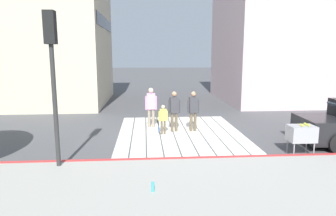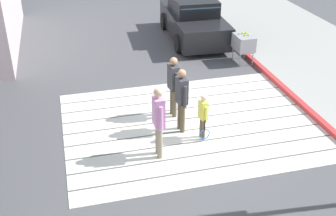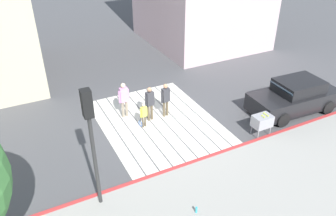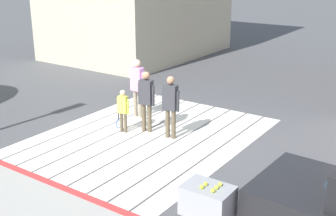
# 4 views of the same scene
# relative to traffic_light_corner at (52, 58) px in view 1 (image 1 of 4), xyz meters

# --- Properties ---
(ground_plane) EXTENTS (120.00, 120.00, 0.00)m
(ground_plane) POSITION_rel_traffic_light_corner_xyz_m (3.58, -3.79, -3.04)
(ground_plane) COLOR #4C4C4F
(crosswalk_stripes) EXTENTS (6.40, 4.90, 0.01)m
(crosswalk_stripes) POSITION_rel_traffic_light_corner_xyz_m (3.58, -3.79, -3.03)
(crosswalk_stripes) COLOR silver
(crosswalk_stripes) RESTS_ON ground
(sidewalk_west) EXTENTS (4.80, 40.00, 0.12)m
(sidewalk_west) POSITION_rel_traffic_light_corner_xyz_m (-2.02, -3.79, -2.98)
(sidewalk_west) COLOR #9E9B93
(sidewalk_west) RESTS_ON ground
(curb_painted) EXTENTS (0.16, 40.00, 0.13)m
(curb_painted) POSITION_rel_traffic_light_corner_xyz_m (0.33, -3.79, -2.97)
(curb_painted) COLOR #BC3333
(curb_painted) RESTS_ON ground
(building_far_north) EXTENTS (8.00, 6.04, 9.23)m
(building_far_north) POSITION_rel_traffic_light_corner_xyz_m (12.08, 3.12, 1.58)
(building_far_north) COLOR beige
(building_far_north) RESTS_ON ground
(building_far_south) EXTENTS (8.00, 7.04, 9.74)m
(building_far_south) POSITION_rel_traffic_light_corner_xyz_m (12.08, -11.20, 1.83)
(building_far_south) COLOR beige
(building_far_south) RESTS_ON ground
(traffic_light_corner) EXTENTS (0.39, 0.28, 4.24)m
(traffic_light_corner) POSITION_rel_traffic_light_corner_xyz_m (0.00, 0.00, 0.00)
(traffic_light_corner) COLOR #2D2D2D
(traffic_light_corner) RESTS_ON ground
(tennis_ball_cart) EXTENTS (0.56, 0.80, 1.02)m
(tennis_ball_cart) POSITION_rel_traffic_light_corner_xyz_m (0.68, -7.27, -2.34)
(tennis_ball_cart) COLOR #99999E
(tennis_ball_cart) RESTS_ON ground
(water_bottle) EXTENTS (0.07, 0.07, 0.22)m
(water_bottle) POSITION_rel_traffic_light_corner_xyz_m (-1.84, -2.54, -2.81)
(water_bottle) COLOR #33A5BF
(water_bottle) RESTS_ON sidewalk_west
(pedestrian_adult_lead) EXTENTS (0.25, 0.48, 1.66)m
(pedestrian_adult_lead) POSITION_rel_traffic_light_corner_xyz_m (3.89, -4.35, -2.07)
(pedestrian_adult_lead) COLOR brown
(pedestrian_adult_lead) RESTS_ON ground
(pedestrian_adult_trailing) EXTENTS (0.22, 0.51, 1.73)m
(pedestrian_adult_trailing) POSITION_rel_traffic_light_corner_xyz_m (4.68, -2.65, -2.03)
(pedestrian_adult_trailing) COLOR gray
(pedestrian_adult_trailing) RESTS_ON ground
(pedestrian_adult_side) EXTENTS (0.26, 0.48, 1.66)m
(pedestrian_adult_side) POSITION_rel_traffic_light_corner_xyz_m (3.90, -3.57, -2.07)
(pedestrian_adult_side) COLOR brown
(pedestrian_adult_side) RESTS_ON ground
(pedestrian_child_with_racket) EXTENTS (0.28, 0.39, 1.19)m
(pedestrian_child_with_racket) POSITION_rel_traffic_light_corner_xyz_m (3.51, -3.08, -2.38)
(pedestrian_child_with_racket) COLOR brown
(pedestrian_child_with_racket) RESTS_ON ground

